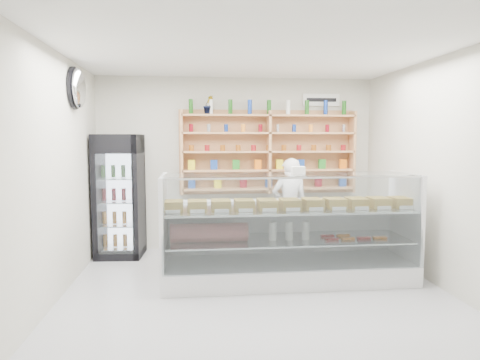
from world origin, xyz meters
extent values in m
plane|color=#98989D|center=(0.00, 0.00, 0.00)|extent=(5.00, 5.00, 0.00)
plane|color=white|center=(0.00, 0.00, 2.80)|extent=(5.00, 5.00, 0.00)
plane|color=beige|center=(0.00, 2.50, 1.40)|extent=(4.50, 0.00, 4.50)
plane|color=beige|center=(0.00, -2.50, 1.40)|extent=(4.50, 0.00, 4.50)
plane|color=beige|center=(-2.25, 0.00, 1.40)|extent=(0.00, 5.00, 5.00)
plane|color=beige|center=(2.25, 0.00, 1.40)|extent=(0.00, 5.00, 5.00)
cube|color=white|center=(0.46, 0.70, 0.13)|extent=(3.15, 0.89, 0.26)
cube|color=white|center=(0.46, 1.11, 0.59)|extent=(3.15, 0.05, 0.66)
cube|color=silver|center=(0.46, 0.70, 0.54)|extent=(3.03, 0.79, 0.02)
cube|color=silver|center=(0.46, 0.70, 0.93)|extent=(3.09, 0.82, 0.02)
cube|color=silver|center=(0.46, 0.26, 0.81)|extent=(3.09, 0.13, 1.10)
cube|color=silver|center=(0.46, 0.64, 1.37)|extent=(3.09, 0.63, 0.01)
imported|color=silver|center=(0.76, 1.91, 0.76)|extent=(0.57, 0.40, 1.51)
cube|color=black|center=(-1.85, 2.14, 0.94)|extent=(0.72, 0.70, 1.87)
cube|color=#2A0537|center=(-1.83, 1.83, 1.73)|extent=(0.66, 0.08, 0.26)
cube|color=silver|center=(-1.83, 1.82, 0.85)|extent=(0.57, 0.05, 1.48)
cube|color=tan|center=(-0.90, 2.34, 1.59)|extent=(0.04, 0.28, 1.33)
cube|color=tan|center=(0.50, 2.34, 1.59)|extent=(0.04, 0.28, 1.33)
cube|color=tan|center=(1.90, 2.34, 1.59)|extent=(0.04, 0.28, 1.33)
cube|color=tan|center=(0.50, 2.34, 1.00)|extent=(2.80, 0.28, 0.03)
cube|color=tan|center=(0.50, 2.34, 1.30)|extent=(2.80, 0.28, 0.03)
cube|color=tan|center=(0.50, 2.34, 1.60)|extent=(2.80, 0.28, 0.03)
cube|color=tan|center=(0.50, 2.34, 1.90)|extent=(2.80, 0.28, 0.03)
cube|color=tan|center=(0.50, 2.34, 2.18)|extent=(2.80, 0.28, 0.03)
imported|color=#1E6626|center=(-0.48, 2.34, 2.34)|extent=(0.19, 0.18, 0.29)
ellipsoid|color=silver|center=(-2.17, 1.20, 2.45)|extent=(0.15, 0.50, 0.50)
cube|color=white|center=(1.40, 2.47, 2.45)|extent=(0.62, 0.03, 0.20)
camera|label=1|loc=(-0.73, -4.52, 1.81)|focal=32.00mm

